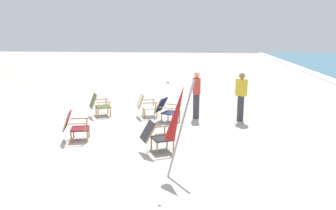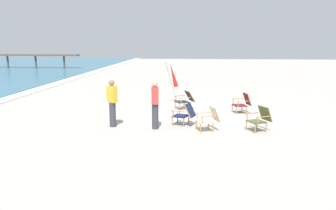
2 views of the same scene
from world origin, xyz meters
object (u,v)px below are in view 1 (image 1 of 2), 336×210
at_px(beach_chair_front_right, 156,135).
at_px(person_near_chairs, 196,95).
at_px(beach_chair_back_right, 99,104).
at_px(umbrella_furled_red, 177,114).
at_px(beach_chair_mid_center, 74,125).
at_px(person_by_waterline, 241,96).
at_px(beach_chair_far_center, 145,104).
at_px(beach_chair_front_left, 166,109).

relative_size(beach_chair_front_right, person_near_chairs, 0.58).
distance_m(beach_chair_back_right, umbrella_furled_red, 5.69).
xyz_separation_m(beach_chair_mid_center, person_near_chairs, (-2.76, 3.29, 0.41)).
relative_size(beach_chair_front_right, person_by_waterline, 0.58).
bearing_deg(beach_chair_front_right, umbrella_furled_red, 26.21).
height_order(beach_chair_mid_center, beach_chair_far_center, beach_chair_mid_center).
height_order(beach_chair_mid_center, beach_chair_front_left, beach_chair_mid_center).
relative_size(beach_chair_far_center, person_near_chairs, 0.51).
xyz_separation_m(beach_chair_back_right, beach_chair_far_center, (-0.12, 1.68, 0.00)).
bearing_deg(beach_chair_front_left, beach_chair_mid_center, -46.29).
distance_m(beach_chair_back_right, beach_chair_far_center, 1.68).
bearing_deg(person_near_chairs, umbrella_furled_red, -3.40).
xyz_separation_m(beach_chair_far_center, person_near_chairs, (0.06, 1.80, 0.41)).
relative_size(beach_chair_front_left, beach_chair_far_center, 1.07).
bearing_deg(beach_chair_back_right, person_near_chairs, 90.92).
height_order(beach_chair_front_left, person_near_chairs, person_near_chairs).
distance_m(beach_chair_mid_center, beach_chair_front_right, 2.46).
bearing_deg(beach_chair_far_center, person_by_waterline, 86.14).
distance_m(beach_chair_front_right, person_near_chairs, 3.53).
distance_m(beach_chair_mid_center, person_by_waterline, 5.46).
bearing_deg(beach_chair_front_left, umbrella_furled_red, 9.67).
height_order(beach_chair_back_right, beach_chair_far_center, beach_chair_far_center).
xyz_separation_m(umbrella_furled_red, person_near_chairs, (-4.68, 0.28, -0.48)).
height_order(beach_chair_far_center, umbrella_furled_red, umbrella_furled_red).
distance_m(beach_chair_mid_center, person_near_chairs, 4.31).
relative_size(beach_chair_mid_center, beach_chair_front_left, 0.91).
xyz_separation_m(beach_chair_front_left, beach_chair_back_right, (-0.50, -2.50, 0.00)).
distance_m(beach_chair_front_left, person_by_waterline, 2.54).
xyz_separation_m(beach_chair_front_left, person_near_chairs, (-0.55, 0.98, 0.41)).
xyz_separation_m(beach_chair_front_left, beach_chair_far_center, (-0.61, -0.82, 0.01)).
height_order(beach_chair_front_left, beach_chair_far_center, beach_chair_far_center).
distance_m(umbrella_furled_red, person_near_chairs, 4.71).
height_order(beach_chair_front_left, beach_chair_back_right, beach_chair_back_right).
bearing_deg(beach_chair_front_left, person_by_waterline, 98.99).
height_order(beach_chair_front_right, beach_chair_far_center, beach_chair_far_center).
distance_m(beach_chair_front_right, beach_chair_far_center, 3.56).
relative_size(beach_chair_mid_center, beach_chair_far_center, 0.98).
distance_m(beach_chair_front_left, beach_chair_back_right, 2.55).
xyz_separation_m(beach_chair_front_right, beach_chair_front_left, (-2.83, -0.07, 0.00)).
bearing_deg(umbrella_furled_red, beach_chair_mid_center, -122.48).
bearing_deg(person_by_waterline, umbrella_furled_red, -21.45).
distance_m(beach_chair_front_right, umbrella_furled_red, 1.69).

